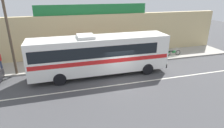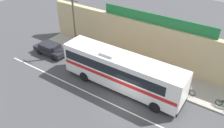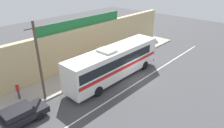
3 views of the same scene
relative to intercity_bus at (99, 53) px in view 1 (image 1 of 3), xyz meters
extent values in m
plane|color=#444447|center=(1.56, -1.70, -2.07)|extent=(70.00, 70.00, 0.00)
cube|color=#A8A399|center=(1.56, 3.50, -2.00)|extent=(30.00, 3.60, 0.14)
cube|color=tan|center=(1.56, 5.65, 0.33)|extent=(30.00, 0.70, 4.80)
cube|color=#1E7538|center=(0.63, 5.65, 3.28)|extent=(12.50, 0.12, 1.10)
cube|color=silver|center=(1.56, -2.50, -2.06)|extent=(30.00, 0.14, 0.01)
cube|color=white|center=(0.09, 0.00, -0.07)|extent=(12.28, 2.53, 3.10)
cube|color=black|center=(-0.40, 0.00, 0.48)|extent=(10.81, 2.55, 0.96)
cube|color=red|center=(0.09, 0.00, -0.37)|extent=(12.04, 2.55, 0.36)
cube|color=black|center=(6.20, 0.00, 0.38)|extent=(0.04, 2.28, 1.40)
cube|color=black|center=(6.19, 0.00, -1.44)|extent=(0.12, 2.53, 0.36)
cube|color=silver|center=(-1.14, 0.00, 1.60)|extent=(1.40, 1.77, 0.24)
cylinder|color=black|center=(4.26, 1.18, -1.55)|extent=(1.04, 0.32, 1.04)
cylinder|color=black|center=(4.26, -1.18, -1.55)|extent=(1.04, 0.32, 1.04)
cylinder|color=black|center=(-3.60, 1.18, -1.55)|extent=(1.04, 0.32, 1.04)
cylinder|color=black|center=(-3.60, -1.18, -1.55)|extent=(1.04, 0.32, 1.04)
cylinder|color=brown|center=(-7.38, 2.03, 1.72)|extent=(0.22, 0.22, 7.30)
torus|color=black|center=(10.02, 2.54, -1.62)|extent=(0.62, 0.06, 0.62)
torus|color=black|center=(8.69, 2.54, -1.62)|extent=(0.62, 0.06, 0.62)
cylinder|color=silver|center=(9.94, 2.54, -1.32)|extent=(0.34, 0.04, 0.65)
cylinder|color=silver|center=(9.84, 2.54, -1.00)|extent=(0.03, 0.56, 0.03)
ellipsoid|color=#237F38|center=(9.42, 2.54, -1.44)|extent=(0.56, 0.22, 0.34)
cube|color=black|center=(9.12, 2.54, -1.32)|extent=(0.52, 0.20, 0.10)
ellipsoid|color=#237F38|center=(8.75, 2.54, -1.48)|extent=(0.36, 0.14, 0.16)
torus|color=black|center=(6.33, 2.48, -1.62)|extent=(0.62, 0.06, 0.62)
torus|color=black|center=(5.02, 2.48, -1.62)|extent=(0.62, 0.06, 0.62)
cylinder|color=silver|center=(6.25, 2.48, -1.32)|extent=(0.34, 0.04, 0.65)
cylinder|color=silver|center=(6.15, 2.48, -1.00)|extent=(0.03, 0.56, 0.03)
ellipsoid|color=black|center=(5.74, 2.48, -1.44)|extent=(0.56, 0.22, 0.34)
cube|color=black|center=(5.44, 2.48, -1.32)|extent=(0.52, 0.20, 0.10)
ellipsoid|color=black|center=(5.08, 2.48, -1.48)|extent=(0.36, 0.14, 0.16)
cylinder|color=navy|center=(-9.02, 3.85, -1.52)|extent=(0.13, 0.13, 0.82)
cylinder|color=navy|center=(-9.02, 3.67, -1.52)|extent=(0.13, 0.13, 0.82)
cylinder|color=red|center=(-9.02, 3.96, -0.77)|extent=(0.08, 0.08, 0.56)
camera|label=1|loc=(-3.38, -15.90, 5.24)|focal=30.58mm
camera|label=2|loc=(9.22, -15.16, 12.38)|focal=36.64mm
camera|label=3|loc=(-14.80, -13.24, 8.97)|focal=32.36mm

